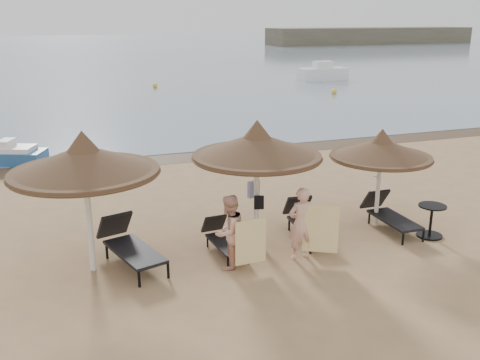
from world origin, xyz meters
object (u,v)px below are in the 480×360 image
at_px(lounger_near_right, 306,221).
at_px(person_left, 229,226).
at_px(palapa_right, 381,149).
at_px(pedal_boat, 16,155).
at_px(lounger_far_left, 129,244).
at_px(lounger_far_right, 389,214).
at_px(lounger_near_left, 223,238).
at_px(palapa_center, 257,146).
at_px(palapa_left, 84,161).
at_px(person_right, 301,218).
at_px(side_table, 431,222).

xyz_separation_m(lounger_near_right, person_left, (-2.29, -0.99, 0.55)).
bearing_deg(palapa_right, pedal_boat, 133.10).
xyz_separation_m(lounger_far_left, pedal_boat, (-2.58, 9.45, -0.10)).
xyz_separation_m(lounger_far_left, person_left, (1.95, -0.95, 0.50)).
relative_size(palapa_right, lounger_near_right, 1.29).
height_order(palapa_right, lounger_far_right, palapa_right).
xyz_separation_m(palapa_right, lounger_near_right, (-1.97, -0.01, -1.60)).
bearing_deg(palapa_right, lounger_near_left, -177.45).
height_order(palapa_center, lounger_near_left, palapa_center).
height_order(lounger_far_left, lounger_near_right, lounger_far_left).
distance_m(palapa_right, lounger_far_left, 6.40).
xyz_separation_m(palapa_left, palapa_center, (3.71, 0.14, -0.04)).
bearing_deg(pedal_boat, lounger_far_right, -25.61).
bearing_deg(lounger_near_right, lounger_far_right, -1.87).
height_order(palapa_right, lounger_near_left, palapa_right).
bearing_deg(person_right, palapa_left, -16.00).
bearing_deg(person_right, palapa_right, -160.28).
height_order(lounger_near_left, person_right, person_right).
bearing_deg(person_right, lounger_far_right, -166.52).
relative_size(person_right, pedal_boat, 0.87).
bearing_deg(side_table, person_right, -179.12).
xyz_separation_m(side_table, person_right, (-3.49, -0.05, 0.57)).
height_order(palapa_left, person_left, palapa_left).
bearing_deg(palapa_right, palapa_left, -178.74).
bearing_deg(palapa_right, lounger_near_right, -179.72).
relative_size(person_left, pedal_boat, 0.85).
height_order(lounger_far_left, person_left, person_left).
relative_size(palapa_center, pedal_boat, 1.36).
xyz_separation_m(palapa_right, lounger_far_left, (-6.21, -0.06, -1.55)).
bearing_deg(pedal_boat, lounger_near_left, -42.51).
height_order(lounger_near_right, lounger_far_right, same).
xyz_separation_m(person_right, pedal_boat, (-6.12, 10.53, -0.62)).
height_order(lounger_far_left, side_table, lounger_far_left).
xyz_separation_m(palapa_left, palapa_right, (6.98, 0.15, -0.38)).
bearing_deg(lounger_far_right, palapa_right, 122.21).
distance_m(palapa_center, palapa_right, 3.28).
height_order(palapa_left, palapa_center, palapa_left).
xyz_separation_m(palapa_center, side_table, (4.07, -1.07, -1.95)).
height_order(palapa_center, lounger_far_left, palapa_center).
height_order(palapa_left, side_table, palapa_left).
bearing_deg(palapa_center, pedal_boat, 120.45).
relative_size(palapa_center, lounger_far_left, 1.31).
xyz_separation_m(palapa_left, lounger_near_left, (2.84, -0.03, -2.04)).
relative_size(palapa_right, person_right, 1.33).
bearing_deg(side_table, lounger_near_right, 158.96).
relative_size(lounger_near_right, person_right, 1.02).
relative_size(palapa_left, palapa_center, 1.02).
xyz_separation_m(palapa_center, lounger_far_left, (-2.95, -0.04, -1.89)).
relative_size(lounger_near_right, side_table, 2.44).
relative_size(person_left, person_right, 0.98).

